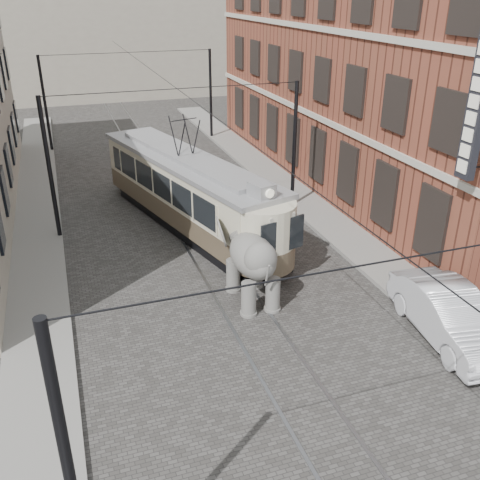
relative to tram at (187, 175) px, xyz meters
name	(u,v)px	position (x,y,z in m)	size (l,w,h in m)	color
ground	(227,283)	(0.09, -5.41, -2.42)	(120.00, 120.00, 0.00)	#413F3C
tram_rails	(227,283)	(0.09, -5.41, -2.41)	(1.54, 80.00, 0.02)	slate
sidewalk_right	(372,257)	(6.09, -5.41, -2.35)	(2.00, 60.00, 0.15)	slate
sidewalk_left	(38,313)	(-6.41, -5.41, -2.35)	(2.00, 60.00, 0.15)	slate
brick_building	(375,66)	(11.09, 3.59, 3.58)	(8.00, 26.00, 12.00)	brown
distant_block	(98,18)	(0.09, 34.59, 4.58)	(28.00, 10.00, 14.00)	gray
catenary	(186,165)	(-0.11, -0.41, 0.58)	(11.00, 30.20, 6.00)	black
tram	(187,175)	(0.00, 0.00, 0.00)	(2.52, 12.22, 4.85)	#C0B89B
elephant	(253,266)	(0.57, -6.75, -1.11)	(2.36, 4.28, 2.62)	#5C5A55
parked_car	(450,315)	(5.44, -10.73, -1.62)	(1.71, 4.85, 1.60)	#B8B7BD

